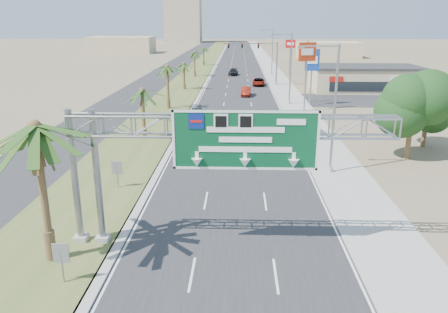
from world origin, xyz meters
TOP-DOWN VIEW (x-y plane):
  - road at (0.00, 110.00)m, footprint 12.00×300.00m
  - sidewalk_right at (8.50, 110.00)m, footprint 4.00×300.00m
  - median_grass at (-10.00, 110.00)m, footprint 7.00×300.00m
  - opposing_road at (-17.00, 110.00)m, footprint 8.00×300.00m
  - sign_gantry at (-1.06, 9.93)m, footprint 16.75×1.24m
  - palm_near at (-9.20, 8.00)m, footprint 5.70×5.70m
  - palm_row_b at (-9.50, 32.00)m, footprint 3.99×3.99m
  - palm_row_c at (-9.50, 48.00)m, footprint 3.99×3.99m
  - palm_row_d at (-9.50, 66.00)m, footprint 3.99×3.99m
  - palm_row_e at (-9.50, 85.00)m, footprint 3.99×3.99m
  - palm_row_f at (-9.50, 110.00)m, footprint 3.99×3.99m
  - streetlight_near at (7.30, 22.00)m, footprint 3.27×0.44m
  - streetlight_mid at (7.30, 52.00)m, footprint 3.27×0.44m
  - streetlight_far at (7.30, 88.00)m, footprint 3.27×0.44m
  - signal_mast at (5.17, 71.97)m, footprint 10.28×0.71m
  - store_building at (22.00, 66.00)m, footprint 18.00×10.00m
  - oak_near at (15.00, 26.00)m, footprint 4.50×4.50m
  - oak_far at (18.00, 30.00)m, footprint 3.50×3.50m
  - median_signback_a at (-7.80, 6.00)m, footprint 0.75×0.08m
  - median_signback_b at (-8.50, 18.00)m, footprint 0.75×0.08m
  - tower_distant at (-32.00, 250.00)m, footprint 20.00×16.00m
  - building_distant_left at (-45.00, 160.00)m, footprint 24.00×14.00m
  - building_distant_right at (30.00, 140.00)m, footprint 20.00×12.00m
  - car_left_lane at (-4.87, 40.21)m, footprint 2.29×4.92m
  - car_mid_lane at (1.33, 59.68)m, footprint 1.71×4.39m
  - car_right_lane at (3.88, 71.51)m, footprint 2.44×4.91m
  - car_far at (-1.13, 87.93)m, footprint 2.40×4.98m
  - pole_sign_red_near at (9.00, 47.22)m, footprint 2.37×1.06m
  - pole_sign_blue at (10.38, 51.28)m, footprint 2.00×0.38m
  - pole_sign_red_far at (11.62, 89.86)m, footprint 2.21×0.45m

SIDE VIEW (x-z plane):
  - road at x=0.00m, z-range 0.00..0.02m
  - opposing_road at x=-17.00m, z-range 0.00..0.02m
  - sidewalk_right at x=8.50m, z-range 0.00..0.10m
  - median_grass at x=-10.00m, z-range 0.00..0.12m
  - car_right_lane at x=3.88m, z-range 0.00..1.34m
  - car_far at x=-1.13m, z-range 0.00..1.40m
  - car_mid_lane at x=1.33m, z-range 0.00..1.43m
  - car_left_lane at x=-4.87m, z-range 0.00..1.63m
  - median_signback_a at x=-7.80m, z-range 0.41..2.49m
  - median_signback_b at x=-8.50m, z-range 0.41..2.49m
  - store_building at x=22.00m, z-range 0.00..4.00m
  - building_distant_right at x=30.00m, z-range 0.00..5.00m
  - building_distant_left at x=-45.00m, z-range 0.00..6.00m
  - oak_far at x=18.00m, z-range 1.02..6.62m
  - palm_row_d at x=-9.50m, z-range 1.69..7.14m
  - oak_near at x=15.00m, z-range 1.13..7.93m
  - streetlight_near at x=7.30m, z-range -0.31..9.69m
  - streetlight_mid at x=7.30m, z-range -0.31..9.69m
  - streetlight_far at x=7.30m, z-range -0.31..9.69m
  - palm_row_f at x=-9.50m, z-range 1.83..7.58m
  - signal_mast at x=5.17m, z-range 0.85..8.85m
  - palm_row_b at x=-9.50m, z-range 1.93..7.87m
  - palm_row_e at x=-9.50m, z-range 2.02..8.16m
  - palm_row_c at x=-9.50m, z-range 2.29..9.04m
  - sign_gantry at x=-1.06m, z-range 2.31..9.81m
  - pole_sign_blue at x=10.38m, z-range 2.02..10.17m
  - pole_sign_red_far at x=11.62m, z-range 2.27..10.18m
  - palm_near at x=-9.20m, z-range 2.76..11.11m
  - pole_sign_red_near at x=9.00m, z-range 2.66..11.88m
  - tower_distant at x=-32.00m, z-range 0.00..35.00m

